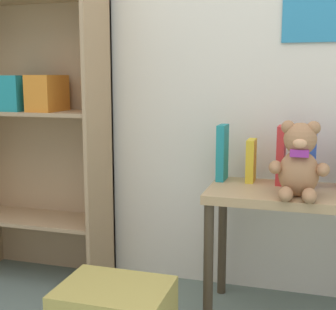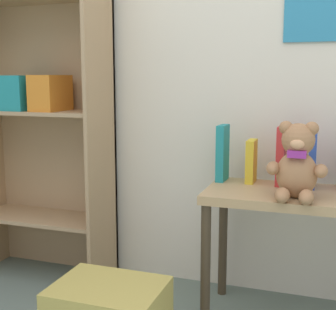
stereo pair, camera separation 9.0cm
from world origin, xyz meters
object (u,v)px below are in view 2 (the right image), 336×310
Objects in this scene: book_standing_red at (281,156)px; book_standing_blue at (312,160)px; book_standing_yellow at (251,161)px; teddy_bear at (297,164)px; bookshelf_side at (43,91)px; book_standing_teal at (223,153)px; display_table at (292,214)px.

book_standing_red reaches higher than book_standing_blue.
teddy_bear is at bearing -46.74° from book_standing_yellow.
book_standing_teal is at bearing -0.84° from bookshelf_side.
teddy_bear reaches higher than book_standing_teal.
bookshelf_side is 6.73× the size of book_standing_red.
book_standing_teal is at bearing 178.12° from book_standing_blue.
bookshelf_side is at bearing -179.10° from book_standing_red.
teddy_bear reaches higher than book_standing_red.
bookshelf_side is 1.33m from book_standing_blue.
book_standing_red is (-0.08, 0.22, -0.01)m from teddy_bear.
teddy_bear is at bearing -103.75° from book_standing_blue.
bookshelf_side is 1.09m from book_standing_yellow.
book_standing_blue is (0.13, -0.00, -0.01)m from book_standing_red.
display_table is at bearing -18.21° from book_standing_teal.
bookshelf_side is 1.20m from book_standing_red.
book_standing_blue is (0.38, -0.01, -0.01)m from book_standing_teal.
book_standing_red is at bearing -2.86° from book_standing_yellow.
display_table is at bearing -32.00° from book_standing_yellow.
display_table is 2.37× the size of teddy_bear.
book_standing_blue is at bearing 77.04° from teddy_bear.
display_table is (1.24, -0.13, -0.48)m from bookshelf_side.
display_table is 2.77× the size of book_standing_red.
bookshelf_side is at bearing 173.98° from display_table.
book_standing_teal reaches higher than display_table.
teddy_bear is 0.22m from book_standing_blue.
display_table is 3.04× the size of book_standing_blue.
bookshelf_side is at bearing -178.79° from book_standing_teal.
book_standing_blue reaches higher than book_standing_yellow.
bookshelf_side is at bearing 169.50° from teddy_bear.
bookshelf_side is 9.03× the size of book_standing_yellow.
book_standing_yellow is (-0.19, 0.12, 0.18)m from display_table.
bookshelf_side reaches higher than teddy_bear.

